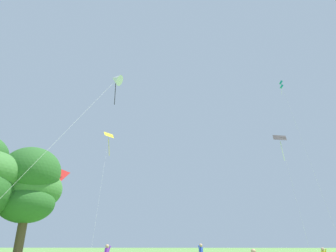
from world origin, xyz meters
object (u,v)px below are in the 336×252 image
(kite_black_large, at_px, (281,144))
(kite_red_high, at_px, (56,178))
(kite_yellow_diamond, at_px, (108,141))
(tree_right_cluster, at_px, (29,187))
(kite_white_distant, at_px, (116,80))
(kite_teal_box, at_px, (282,86))

(kite_black_large, xyz_separation_m, kite_red_high, (-29.36, -12.40, -7.63))
(kite_red_high, bearing_deg, kite_yellow_diamond, 55.16)
(kite_black_large, relative_size, kite_red_high, 1.52)
(kite_black_large, xyz_separation_m, tree_right_cluster, (-28.04, -19.95, -9.98))
(kite_white_distant, xyz_separation_m, tree_right_cluster, (-8.54, 6.00, -6.55))
(kite_black_large, height_order, tree_right_cluster, kite_black_large)
(kite_white_distant, bearing_deg, kite_red_high, 126.00)
(kite_teal_box, distance_m, kite_red_high, 35.97)
(tree_right_cluster, bearing_deg, kite_yellow_diamond, 78.54)
(kite_black_large, distance_m, kite_white_distant, 32.65)
(kite_white_distant, height_order, tree_right_cluster, kite_white_distant)
(kite_yellow_diamond, bearing_deg, kite_teal_box, 9.88)
(kite_red_high, bearing_deg, tree_right_cluster, -80.13)
(kite_teal_box, distance_m, kite_white_distant, 33.73)
(kite_black_large, xyz_separation_m, kite_yellow_diamond, (-25.34, -6.64, -1.30))
(kite_white_distant, distance_m, tree_right_cluster, 12.32)
(kite_red_high, distance_m, kite_yellow_diamond, 9.46)
(kite_black_large, bearing_deg, kite_teal_box, -67.64)
(kite_black_large, distance_m, kite_yellow_diamond, 26.23)
(kite_teal_box, bearing_deg, kite_black_large, 112.36)
(kite_teal_box, relative_size, kite_red_high, 2.22)
(kite_teal_box, bearing_deg, tree_right_cluster, -148.25)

